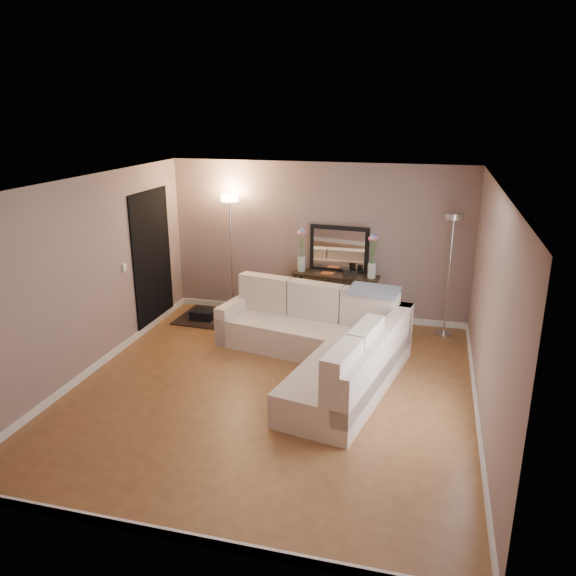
% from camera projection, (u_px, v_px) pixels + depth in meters
% --- Properties ---
extents(floor, '(5.00, 5.50, 0.01)m').
position_uv_depth(floor, '(272.00, 389.00, 7.16)').
color(floor, '#905E34').
rests_on(floor, ground).
extents(ceiling, '(5.00, 5.50, 0.01)m').
position_uv_depth(ceiling, '(270.00, 183.00, 6.36)').
color(ceiling, white).
rests_on(ceiling, ground).
extents(wall_back, '(5.00, 0.02, 2.60)m').
position_uv_depth(wall_back, '(318.00, 242.00, 9.30)').
color(wall_back, gray).
rests_on(wall_back, ground).
extents(wall_front, '(5.00, 0.02, 2.60)m').
position_uv_depth(wall_front, '(169.00, 403.00, 4.22)').
color(wall_front, gray).
rests_on(wall_front, ground).
extents(wall_left, '(0.02, 5.50, 2.60)m').
position_uv_depth(wall_left, '(88.00, 277.00, 7.36)').
color(wall_left, gray).
rests_on(wall_left, ground).
extents(wall_right, '(0.02, 5.50, 2.60)m').
position_uv_depth(wall_right, '(491.00, 310.00, 6.16)').
color(wall_right, gray).
rests_on(wall_right, ground).
extents(baseboard_back, '(5.00, 0.03, 0.10)m').
position_uv_depth(baseboard_back, '(316.00, 313.00, 9.66)').
color(baseboard_back, white).
rests_on(baseboard_back, ground).
extents(baseboard_front, '(5.00, 0.03, 0.10)m').
position_uv_depth(baseboard_front, '(180.00, 536.00, 4.62)').
color(baseboard_front, white).
rests_on(baseboard_front, ground).
extents(baseboard_left, '(0.03, 5.50, 0.10)m').
position_uv_depth(baseboard_left, '(99.00, 364.00, 7.74)').
color(baseboard_left, white).
rests_on(baseboard_left, ground).
extents(baseboard_right, '(0.03, 5.50, 0.10)m').
position_uv_depth(baseboard_right, '(476.00, 410.00, 6.55)').
color(baseboard_right, white).
rests_on(baseboard_right, ground).
extents(doorway, '(0.02, 1.20, 2.20)m').
position_uv_depth(doorway, '(152.00, 259.00, 8.98)').
color(doorway, black).
rests_on(doorway, ground).
extents(switch_plate, '(0.02, 0.08, 0.12)m').
position_uv_depth(switch_plate, '(124.00, 267.00, 8.17)').
color(switch_plate, white).
rests_on(switch_plate, ground).
extents(sectional_sofa, '(2.87, 3.12, 0.97)m').
position_uv_depth(sectional_sofa, '(323.00, 342.00, 7.68)').
color(sectional_sofa, beige).
rests_on(sectional_sofa, floor).
extents(throw_blanket, '(0.75, 0.50, 0.09)m').
position_uv_depth(throw_blanket, '(374.00, 290.00, 7.87)').
color(throw_blanket, gray).
rests_on(throw_blanket, sectional_sofa).
extents(console_table, '(1.41, 0.50, 0.85)m').
position_uv_depth(console_table, '(330.00, 295.00, 9.20)').
color(console_table, black).
rests_on(console_table, floor).
extents(leaning_mirror, '(0.98, 0.14, 0.77)m').
position_uv_depth(leaning_mirror, '(339.00, 249.00, 9.11)').
color(leaning_mirror, black).
rests_on(leaning_mirror, console_table).
extents(table_decor, '(0.59, 0.15, 0.14)m').
position_uv_depth(table_decor, '(335.00, 274.00, 9.02)').
color(table_decor, '#C35922').
rests_on(table_decor, console_table).
extents(flower_vase_left, '(0.16, 0.14, 0.73)m').
position_uv_depth(flower_vase_left, '(301.00, 254.00, 9.16)').
color(flower_vase_left, silver).
rests_on(flower_vase_left, console_table).
extents(flower_vase_right, '(0.16, 0.14, 0.73)m').
position_uv_depth(flower_vase_right, '(372.00, 260.00, 8.78)').
color(flower_vase_right, silver).
rests_on(flower_vase_right, console_table).
extents(floor_lamp_lit, '(0.30, 0.30, 2.03)m').
position_uv_depth(floor_lamp_lit, '(231.00, 231.00, 9.41)').
color(floor_lamp_lit, silver).
rests_on(floor_lamp_lit, floor).
extents(floor_lamp_unlit, '(0.31, 0.31, 1.94)m').
position_uv_depth(floor_lamp_unlit, '(451.00, 251.00, 8.43)').
color(floor_lamp_unlit, silver).
rests_on(floor_lamp_unlit, floor).
extents(charcoal_rug, '(1.36, 1.04, 0.02)m').
position_uv_depth(charcoal_rug, '(219.00, 318.00, 9.53)').
color(charcoal_rug, black).
rests_on(charcoal_rug, floor).
extents(black_bag, '(0.39, 0.28, 0.24)m').
position_uv_depth(black_bag, '(203.00, 317.00, 9.47)').
color(black_bag, black).
rests_on(black_bag, charcoal_rug).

